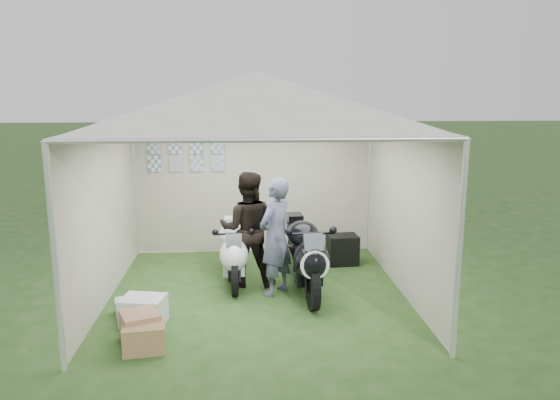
# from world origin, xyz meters

# --- Properties ---
(ground) EXTENTS (80.00, 80.00, 0.00)m
(ground) POSITION_xyz_m (0.00, 0.00, 0.00)
(ground) COLOR #244117
(ground) RESTS_ON ground
(canopy_tent) EXTENTS (5.66, 5.66, 3.00)m
(canopy_tent) POSITION_xyz_m (-0.00, 0.03, 2.58)
(canopy_tent) COLOR silver
(canopy_tent) RESTS_ON ground
(motorcycle_white) EXTENTS (0.45, 1.77, 0.87)m
(motorcycle_white) POSITION_xyz_m (-0.34, 0.45, 0.48)
(motorcycle_white) COLOR black
(motorcycle_white) RESTS_ON ground
(motorcycle_black) EXTENTS (0.53, 2.04, 1.00)m
(motorcycle_black) POSITION_xyz_m (0.65, -0.04, 0.56)
(motorcycle_black) COLOR black
(motorcycle_black) RESTS_ON ground
(paddock_stand) EXTENTS (0.43, 0.28, 0.31)m
(paddock_stand) POSITION_xyz_m (0.60, 0.89, 0.15)
(paddock_stand) COLOR blue
(paddock_stand) RESTS_ON ground
(person_dark_jacket) EXTENTS (0.86, 0.70, 1.65)m
(person_dark_jacket) POSITION_xyz_m (-0.13, 0.35, 0.82)
(person_dark_jacket) COLOR black
(person_dark_jacket) RESTS_ON ground
(person_blue_jacket) EXTENTS (0.68, 0.70, 1.62)m
(person_blue_jacket) POSITION_xyz_m (0.25, -0.04, 0.81)
(person_blue_jacket) COLOR slate
(person_blue_jacket) RESTS_ON ground
(equipment_box) EXTENTS (0.50, 0.41, 0.47)m
(equipment_box) POSITION_xyz_m (1.40, 1.19, 0.24)
(equipment_box) COLOR black
(equipment_box) RESTS_ON ground
(crate_0) EXTENTS (0.57, 0.48, 0.33)m
(crate_0) POSITION_xyz_m (-1.39, -0.92, 0.17)
(crate_0) COLOR silver
(crate_0) RESTS_ON ground
(crate_1) EXTENTS (0.51, 0.51, 0.35)m
(crate_1) POSITION_xyz_m (-1.34, -1.42, 0.18)
(crate_1) COLOR #916A4C
(crate_1) RESTS_ON ground
(crate_2) EXTENTS (0.32, 0.29, 0.20)m
(crate_2) POSITION_xyz_m (-1.66, -0.63, 0.10)
(crate_2) COLOR #B2B6BB
(crate_2) RESTS_ON ground
(crate_3) EXTENTS (0.49, 0.38, 0.30)m
(crate_3) POSITION_xyz_m (-1.26, -1.64, 0.15)
(crate_3) COLOR olive
(crate_3) RESTS_ON ground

